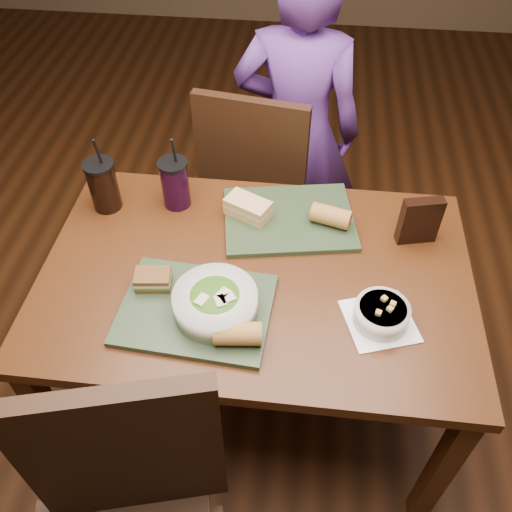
# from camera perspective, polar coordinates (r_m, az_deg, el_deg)

# --- Properties ---
(ground) EXTENTS (6.00, 6.00, 0.00)m
(ground) POSITION_cam_1_polar(r_m,az_deg,el_deg) (2.25, 0.00, -14.45)
(ground) COLOR #381C0B
(ground) RESTS_ON ground
(dining_table) EXTENTS (1.30, 0.85, 0.75)m
(dining_table) POSITION_cam_1_polar(r_m,az_deg,el_deg) (1.70, 0.00, -3.70)
(dining_table) COLOR #42210D
(dining_table) RESTS_ON ground
(chair_far) EXTENTS (0.49, 0.49, 0.99)m
(chair_far) POSITION_cam_1_polar(r_m,az_deg,el_deg) (2.27, -0.20, 7.92)
(chair_far) COLOR black
(chair_far) RESTS_ON ground
(diner) EXTENTS (0.55, 0.39, 1.43)m
(diner) POSITION_cam_1_polar(r_m,az_deg,el_deg) (2.27, 4.31, 12.84)
(diner) COLOR #5C2F83
(diner) RESTS_ON ground
(tray_near) EXTENTS (0.44, 0.35, 0.02)m
(tray_near) POSITION_cam_1_polar(r_m,az_deg,el_deg) (1.54, -6.35, -5.62)
(tray_near) COLOR #26371F
(tray_near) RESTS_ON dining_table
(tray_far) EXTENTS (0.47, 0.39, 0.02)m
(tray_far) POSITION_cam_1_polar(r_m,az_deg,el_deg) (1.79, 3.49, 3.93)
(tray_far) COLOR #26371F
(tray_far) RESTS_ON dining_table
(salad_bowl) EXTENTS (0.23, 0.23, 0.08)m
(salad_bowl) POSITION_cam_1_polar(r_m,az_deg,el_deg) (1.49, -4.31, -4.78)
(salad_bowl) COLOR silver
(salad_bowl) RESTS_ON tray_near
(soup_bowl) EXTENTS (0.23, 0.23, 0.07)m
(soup_bowl) POSITION_cam_1_polar(r_m,az_deg,el_deg) (1.53, 13.07, -5.97)
(soup_bowl) COLOR white
(soup_bowl) RESTS_ON dining_table
(sandwich_near) EXTENTS (0.11, 0.08, 0.05)m
(sandwich_near) POSITION_cam_1_polar(r_m,az_deg,el_deg) (1.59, -10.79, -2.44)
(sandwich_near) COLOR #593819
(sandwich_near) RESTS_ON tray_near
(sandwich_far) EXTENTS (0.17, 0.14, 0.06)m
(sandwich_far) POSITION_cam_1_polar(r_m,az_deg,el_deg) (1.77, -0.85, 5.11)
(sandwich_far) COLOR tan
(sandwich_far) RESTS_ON tray_far
(baguette_near) EXTENTS (0.13, 0.08, 0.06)m
(baguette_near) POSITION_cam_1_polar(r_m,az_deg,el_deg) (1.44, -1.94, -8.17)
(baguette_near) COLOR #AD7533
(baguette_near) RESTS_ON tray_near
(baguette_far) EXTENTS (0.14, 0.09, 0.06)m
(baguette_far) POSITION_cam_1_polar(r_m,az_deg,el_deg) (1.75, 7.89, 4.19)
(baguette_far) COLOR #AD7533
(baguette_far) RESTS_ON tray_far
(cup_cola) EXTENTS (0.10, 0.10, 0.27)m
(cup_cola) POSITION_cam_1_polar(r_m,az_deg,el_deg) (1.86, -15.78, 7.20)
(cup_cola) COLOR black
(cup_cola) RESTS_ON dining_table
(cup_berry) EXTENTS (0.10, 0.10, 0.27)m
(cup_berry) POSITION_cam_1_polar(r_m,az_deg,el_deg) (1.82, -8.51, 7.60)
(cup_berry) COLOR black
(cup_berry) RESTS_ON dining_table
(chip_bag) EXTENTS (0.13, 0.07, 0.16)m
(chip_bag) POSITION_cam_1_polar(r_m,az_deg,el_deg) (1.75, 16.84, 3.57)
(chip_bag) COLOR black
(chip_bag) RESTS_ON dining_table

